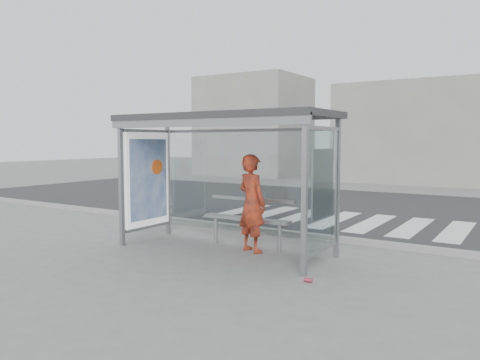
{
  "coord_description": "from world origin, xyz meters",
  "views": [
    {
      "loc": [
        5.0,
        -7.29,
        2.11
      ],
      "look_at": [
        0.25,
        0.2,
        1.37
      ],
      "focal_mm": 35.0,
      "sensor_mm": 36.0,
      "label": 1
    }
  ],
  "objects_px": {
    "bench": "(247,219)",
    "soda_can": "(308,280)",
    "person": "(252,203)",
    "bus_shelter": "(209,147)"
  },
  "relations": [
    {
      "from": "bench",
      "to": "soda_can",
      "type": "bearing_deg",
      "value": -36.59
    },
    {
      "from": "person",
      "to": "bus_shelter",
      "type": "bearing_deg",
      "value": 32.26
    },
    {
      "from": "bus_shelter",
      "to": "bench",
      "type": "distance_m",
      "value": 1.59
    },
    {
      "from": "person",
      "to": "soda_can",
      "type": "relative_size",
      "value": 15.59
    },
    {
      "from": "bench",
      "to": "soda_can",
      "type": "distance_m",
      "value": 2.52
    },
    {
      "from": "bus_shelter",
      "to": "bench",
      "type": "xyz_separation_m",
      "value": [
        0.6,
        0.44,
        -1.41
      ]
    },
    {
      "from": "bus_shelter",
      "to": "bench",
      "type": "relative_size",
      "value": 2.24
    },
    {
      "from": "bus_shelter",
      "to": "person",
      "type": "xyz_separation_m",
      "value": [
        0.85,
        0.19,
        -1.05
      ]
    },
    {
      "from": "bus_shelter",
      "to": "person",
      "type": "relative_size",
      "value": 2.28
    },
    {
      "from": "person",
      "to": "soda_can",
      "type": "bearing_deg",
      "value": 164.33
    }
  ]
}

